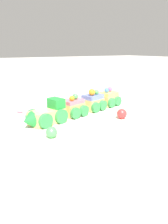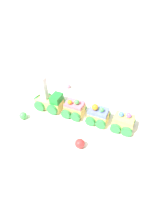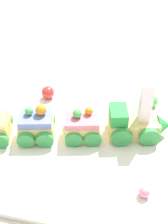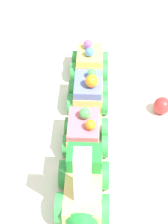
% 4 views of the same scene
% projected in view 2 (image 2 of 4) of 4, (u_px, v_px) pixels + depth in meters
% --- Properties ---
extents(ground_plane, '(10.00, 10.00, 0.00)m').
position_uv_depth(ground_plane, '(79.00, 118.00, 0.64)').
color(ground_plane, beige).
extents(display_board, '(0.77, 0.39, 0.01)m').
position_uv_depth(display_board, '(79.00, 117.00, 0.63)').
color(display_board, white).
rests_on(display_board, ground_plane).
extents(cake_train_locomotive, '(0.13, 0.09, 0.12)m').
position_uv_depth(cake_train_locomotive, '(48.00, 101.00, 0.64)').
color(cake_train_locomotive, '#E5C675').
rests_on(cake_train_locomotive, display_board).
extents(cake_car_strawberry, '(0.08, 0.08, 0.07)m').
position_uv_depth(cake_car_strawberry, '(74.00, 109.00, 0.62)').
color(cake_car_strawberry, '#E5C675').
rests_on(cake_car_strawberry, display_board).
extents(cake_car_blueberry, '(0.08, 0.08, 0.07)m').
position_uv_depth(cake_car_blueberry, '(98.00, 115.00, 0.59)').
color(cake_car_blueberry, '#E5C675').
rests_on(cake_car_blueberry, display_board).
extents(cake_car_lemon, '(0.08, 0.08, 0.07)m').
position_uv_depth(cake_car_lemon, '(123.00, 123.00, 0.57)').
color(cake_car_lemon, '#E5C675').
rests_on(cake_car_lemon, display_board).
extents(gumball_pink, '(0.02, 0.02, 0.02)m').
position_uv_depth(gumball_pink, '(68.00, 86.00, 0.76)').
color(gumball_pink, pink).
rests_on(gumball_pink, display_board).
extents(gumball_green, '(0.03, 0.03, 0.03)m').
position_uv_depth(gumball_green, '(23.00, 116.00, 0.61)').
color(gumball_green, '#4CBC56').
rests_on(gumball_green, display_board).
extents(gumball_red, '(0.03, 0.03, 0.03)m').
position_uv_depth(gumball_red, '(80.00, 143.00, 0.51)').
color(gumball_red, red).
rests_on(gumball_red, display_board).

